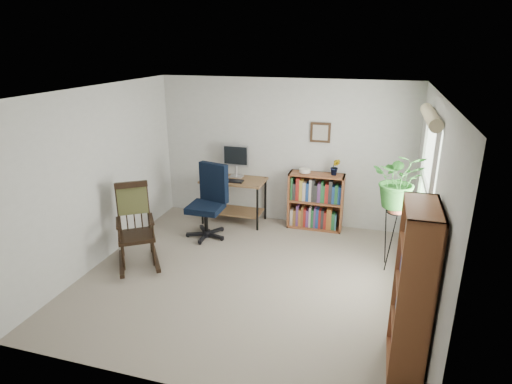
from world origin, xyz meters
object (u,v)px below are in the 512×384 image
(desk, at_px, (234,201))
(rocking_chair, at_px, (135,226))
(office_chair, at_px, (205,202))
(low_bookshelf, at_px, (316,201))
(tall_bookshelf, at_px, (413,290))

(desk, distance_m, rocking_chair, 1.97)
(desk, xyz_separation_m, office_chair, (-0.22, -0.71, 0.21))
(desk, bearing_deg, office_chair, -107.51)
(desk, xyz_separation_m, low_bookshelf, (1.37, 0.12, 0.09))
(rocking_chair, distance_m, tall_bookshelf, 3.64)
(office_chair, height_order, tall_bookshelf, tall_bookshelf)
(desk, height_order, office_chair, office_chair)
(office_chair, bearing_deg, low_bookshelf, 42.45)
(desk, relative_size, tall_bookshelf, 0.65)
(rocking_chair, bearing_deg, tall_bookshelf, -50.65)
(desk, relative_size, rocking_chair, 0.91)
(office_chair, distance_m, tall_bookshelf, 3.61)
(office_chair, height_order, low_bookshelf, office_chair)
(tall_bookshelf, bearing_deg, desk, 133.68)
(rocking_chair, bearing_deg, low_bookshelf, 7.23)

